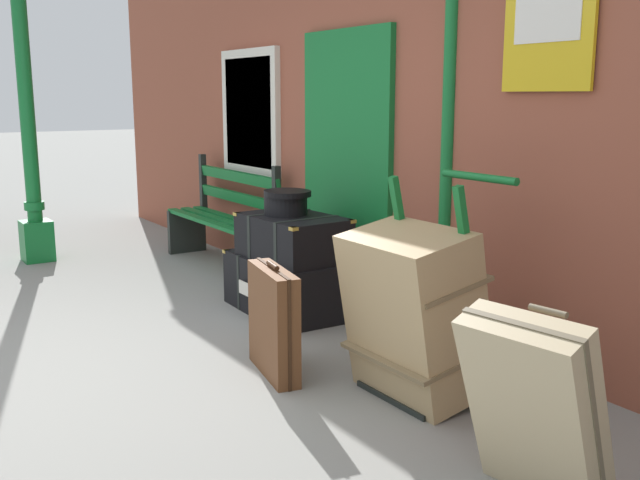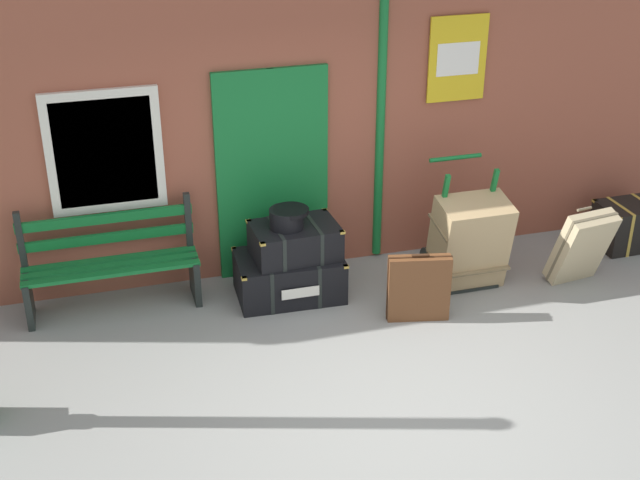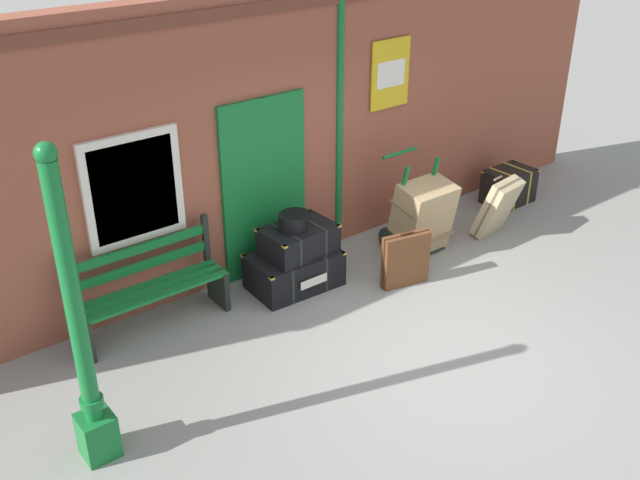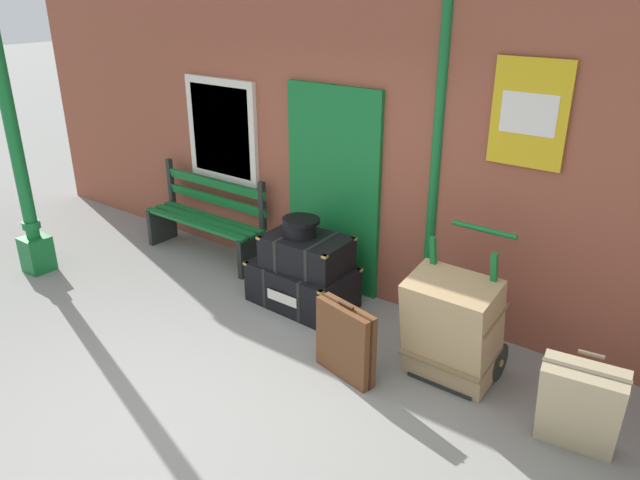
# 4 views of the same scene
# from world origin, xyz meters

# --- Properties ---
(ground_plane) EXTENTS (60.00, 60.00, 0.00)m
(ground_plane) POSITION_xyz_m (0.00, 0.00, 0.00)
(ground_plane) COLOR gray
(brick_facade) EXTENTS (10.40, 0.35, 3.20)m
(brick_facade) POSITION_xyz_m (-0.02, 2.60, 1.60)
(brick_facade) COLOR brown
(brick_facade) RESTS_ON ground
(lamp_post) EXTENTS (0.28, 0.28, 2.74)m
(lamp_post) POSITION_xyz_m (-3.20, 0.70, 1.03)
(lamp_post) COLOR #146B2D
(lamp_post) RESTS_ON ground
(platform_bench) EXTENTS (1.60, 0.43, 1.01)m
(platform_bench) POSITION_xyz_m (-2.00, 2.16, 0.44)
(platform_bench) COLOR #146B2D
(platform_bench) RESTS_ON ground
(steamer_trunk_base) EXTENTS (1.04, 0.69, 0.43)m
(steamer_trunk_base) POSITION_xyz_m (-0.36, 1.90, 0.21)
(steamer_trunk_base) COLOR black
(steamer_trunk_base) RESTS_ON ground
(steamer_trunk_middle) EXTENTS (0.83, 0.59, 0.33)m
(steamer_trunk_middle) POSITION_xyz_m (-0.30, 1.89, 0.58)
(steamer_trunk_middle) COLOR black
(steamer_trunk_middle) RESTS_ON steamer_trunk_base
(round_hatbox) EXTENTS (0.37, 0.34, 0.18)m
(round_hatbox) POSITION_xyz_m (-0.38, 1.88, 0.85)
(round_hatbox) COLOR black
(round_hatbox) RESTS_ON steamer_trunk_middle
(porters_trolley) EXTENTS (0.71, 0.63, 1.19)m
(porters_trolley) POSITION_xyz_m (1.37, 1.79, 0.27)
(porters_trolley) COLOR black
(porters_trolley) RESTS_ON ground
(large_brown_trunk) EXTENTS (0.70, 0.59, 0.94)m
(large_brown_trunk) POSITION_xyz_m (1.37, 1.62, 0.47)
(large_brown_trunk) COLOR tan
(large_brown_trunk) RESTS_ON ground
(suitcase_umber) EXTENTS (0.57, 0.51, 0.81)m
(suitcase_umber) POSITION_xyz_m (2.43, 1.33, 0.40)
(suitcase_umber) COLOR tan
(suitcase_umber) RESTS_ON ground
(suitcase_oxblood) EXTENTS (0.58, 0.25, 0.67)m
(suitcase_oxblood) POSITION_xyz_m (0.67, 1.16, 0.32)
(suitcase_oxblood) COLOR brown
(suitcase_oxblood) RESTS_ON ground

